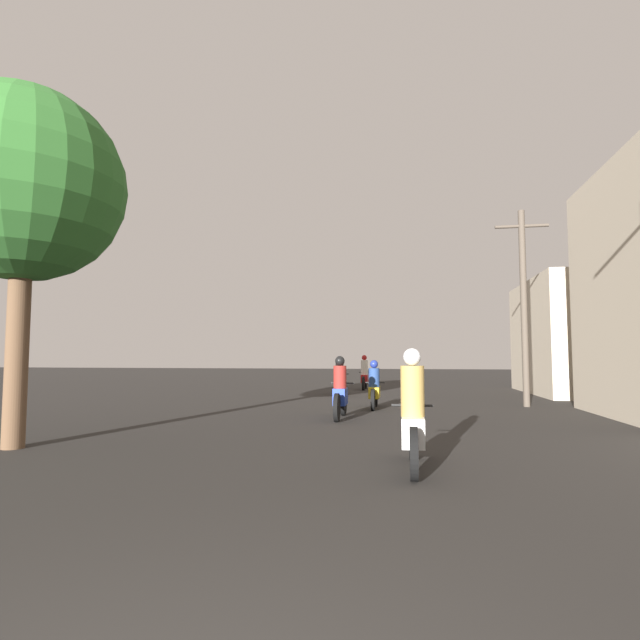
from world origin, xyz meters
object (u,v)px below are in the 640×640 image
motorcycle_blue (340,393)px  motorcycle_red (365,376)px  utility_pole_far (524,302)px  motorcycle_yellow (374,389)px  street_tree (24,186)px  motorcycle_white (413,421)px  motorcycle_orange (340,379)px  building_right_far (594,337)px

motorcycle_blue → motorcycle_red: size_ratio=0.99×
utility_pole_far → motorcycle_red: bearing=127.8°
motorcycle_yellow → utility_pole_far: 5.42m
motorcycle_red → motorcycle_yellow: bearing=-87.6°
motorcycle_blue → street_tree: size_ratio=0.32×
motorcycle_white → utility_pole_far: 10.17m
motorcycle_white → motorcycle_yellow: bearing=103.9°
utility_pole_far → motorcycle_white: bearing=-111.2°
motorcycle_yellow → street_tree: bearing=-126.5°
motorcycle_yellow → utility_pole_far: utility_pole_far is taller
motorcycle_white → motorcycle_yellow: 7.99m
motorcycle_blue → utility_pole_far: utility_pole_far is taller
motorcycle_orange → street_tree: street_tree is taller
motorcycle_white → utility_pole_far: bearing=75.4°
street_tree → motorcycle_white: bearing=-4.0°
motorcycle_white → motorcycle_blue: 5.61m
motorcycle_white → street_tree: street_tree is taller
motorcycle_yellow → motorcycle_orange: 5.06m
utility_pole_far → building_right_far: bearing=55.3°
motorcycle_orange → street_tree: 13.44m
motorcycle_red → street_tree: street_tree is taller
motorcycle_blue → utility_pole_far: (5.25, 3.83, 2.58)m
street_tree → motorcycle_yellow: bearing=53.2°
motorcycle_orange → street_tree: size_ratio=0.33×
motorcycle_red → street_tree: bearing=-110.4°
motorcycle_white → building_right_far: building_right_far is taller
building_right_far → street_tree: size_ratio=1.10×
building_right_far → motorcycle_red: bearing=171.8°
utility_pole_far → street_tree: street_tree is taller
building_right_far → motorcycle_orange: bearing=-167.6°
building_right_far → street_tree: street_tree is taller
motorcycle_yellow → building_right_far: 11.21m
motorcycle_yellow → motorcycle_red: 8.45m
motorcycle_red → motorcycle_blue: bearing=-92.7°
motorcycle_blue → street_tree: 7.93m
motorcycle_orange → motorcycle_blue: bearing=-83.4°
motorcycle_red → building_right_far: building_right_far is taller
motorcycle_orange → building_right_far: (10.21, 2.24, 1.72)m
motorcycle_white → motorcycle_red: 16.44m
motorcycle_blue → street_tree: (-4.90, -4.89, 3.86)m
motorcycle_white → street_tree: size_ratio=0.32×
motorcycle_orange → motorcycle_white: bearing=-79.1°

